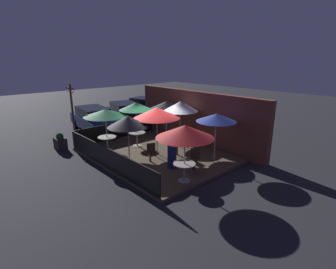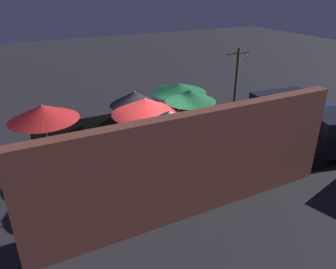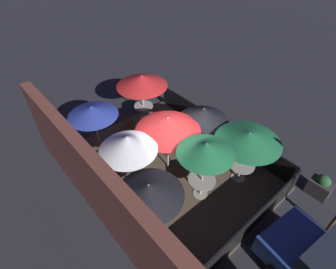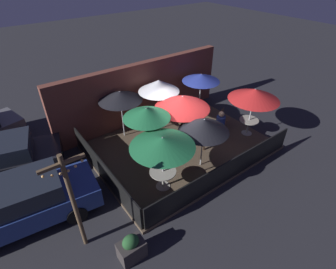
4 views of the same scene
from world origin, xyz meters
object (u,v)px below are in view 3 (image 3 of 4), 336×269
(dining_table_2, at_px, (241,167))
(patio_umbrella_7, at_px, (149,190))
(patron_0, at_px, (152,126))
(patio_umbrella_0, at_px, (142,81))
(dining_table_1, at_px, (202,183))
(patio_umbrella_5, at_px, (128,143))
(planter_box, at_px, (320,186))
(patio_umbrella_4, at_px, (204,114))
(patio_umbrella_1, at_px, (206,148))
(patio_chair_2, at_px, (175,138))
(patio_chair_1, at_px, (130,124))
(patio_umbrella_2, at_px, (249,137))
(patio_umbrella_6, at_px, (92,111))
(patio_chair_0, at_px, (141,154))
(dining_table_0, at_px, (144,108))
(patio_umbrella_3, at_px, (168,124))

(dining_table_2, bearing_deg, patio_umbrella_7, 83.13)
(patio_umbrella_7, distance_m, patron_0, 4.57)
(patio_umbrella_0, distance_m, dining_table_2, 5.35)
(dining_table_1, bearing_deg, patio_umbrella_7, 89.29)
(patio_umbrella_5, height_order, dining_table_2, patio_umbrella_5)
(patron_0, xyz_separation_m, planter_box, (-6.06, -2.59, -0.32))
(patio_umbrella_4, relative_size, planter_box, 2.33)
(patio_umbrella_1, relative_size, patio_chair_2, 2.55)
(patio_umbrella_4, bearing_deg, patio_chair_2, 37.05)
(dining_table_1, distance_m, patio_chair_1, 4.24)
(patio_chair_2, bearing_deg, planter_box, 46.20)
(patio_umbrella_4, xyz_separation_m, patio_umbrella_5, (0.21, 3.14, 0.34))
(patio_umbrella_2, xyz_separation_m, patio_umbrella_4, (1.89, 0.07, -0.11))
(patio_chair_1, distance_m, patron_0, 0.98)
(patio_umbrella_1, height_order, planter_box, patio_umbrella_1)
(dining_table_1, bearing_deg, patio_chair_1, -0.73)
(patio_umbrella_5, bearing_deg, dining_table_1, -135.84)
(patio_umbrella_6, xyz_separation_m, patio_chair_0, (-1.60, -0.84, -1.50))
(dining_table_0, bearing_deg, patio_umbrella_5, 137.59)
(dining_table_0, bearing_deg, patio_umbrella_0, 180.00)
(dining_table_2, height_order, planter_box, planter_box)
(patio_umbrella_6, xyz_separation_m, patio_umbrella_7, (-4.06, 0.59, -0.01))
(patio_umbrella_6, bearing_deg, dining_table_0, -76.79)
(patio_chair_1, bearing_deg, patio_umbrella_7, -140.91)
(patio_umbrella_0, height_order, patio_umbrella_2, patio_umbrella_0)
(dining_table_1, relative_size, planter_box, 1.00)
(patio_umbrella_2, height_order, patio_umbrella_7, patio_umbrella_7)
(patio_umbrella_2, bearing_deg, patio_umbrella_5, 56.84)
(patio_umbrella_2, xyz_separation_m, dining_table_2, (0.00, 0.00, -1.40))
(patio_umbrella_2, xyz_separation_m, patio_umbrella_3, (2.11, 1.60, 0.11))
(patio_chair_0, height_order, patio_chair_2, patio_chair_0)
(patio_umbrella_0, bearing_deg, patio_umbrella_7, 145.20)
(dining_table_2, xyz_separation_m, patio_chair_1, (4.66, 1.53, -0.09))
(planter_box, bearing_deg, patio_umbrella_3, 36.48)
(dining_table_1, bearing_deg, patio_umbrella_6, 20.46)
(patio_umbrella_3, distance_m, patio_chair_0, 1.89)
(patio_umbrella_0, height_order, patio_umbrella_7, patio_umbrella_0)
(patio_umbrella_3, relative_size, patio_umbrella_5, 0.95)
(patio_umbrella_5, height_order, dining_table_0, patio_umbrella_5)
(dining_table_2, distance_m, patio_chair_0, 3.69)
(patio_umbrella_3, xyz_separation_m, dining_table_1, (-1.69, -0.02, -1.49))
(patio_chair_0, distance_m, patron_0, 1.59)
(patio_umbrella_3, bearing_deg, dining_table_2, -142.89)
(patio_umbrella_3, distance_m, patio_umbrella_5, 1.62)
(patio_umbrella_5, relative_size, patio_chair_2, 2.63)
(patio_umbrella_6, height_order, patron_0, patio_umbrella_6)
(patio_umbrella_2, xyz_separation_m, dining_table_1, (0.42, 1.58, -1.38))
(patio_umbrella_2, height_order, dining_table_2, patio_umbrella_2)
(patio_umbrella_2, distance_m, patron_0, 4.20)
(dining_table_1, bearing_deg, planter_box, -129.62)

